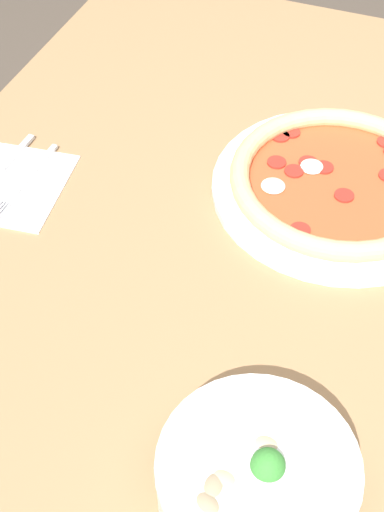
% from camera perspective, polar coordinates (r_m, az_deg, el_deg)
% --- Properties ---
extents(ground_plane, '(8.00, 8.00, 0.00)m').
position_cam_1_polar(ground_plane, '(1.56, 6.51, -17.58)').
color(ground_plane, '#4C4238').
extents(dining_table, '(1.08, 1.07, 0.77)m').
position_cam_1_polar(dining_table, '(1.00, 9.70, -1.75)').
color(dining_table, '#99724C').
rests_on(dining_table, ground_plane).
extents(pizza, '(0.33, 0.33, 0.04)m').
position_cam_1_polar(pizza, '(0.97, 11.44, 5.83)').
color(pizza, white).
rests_on(pizza, dining_table).
extents(bowl, '(0.19, 0.19, 0.08)m').
position_cam_1_polar(bowl, '(0.68, 5.17, -17.01)').
color(bowl, white).
rests_on(bowl, dining_table).
extents(napkin, '(0.17, 0.17, 0.00)m').
position_cam_1_polar(napkin, '(1.00, -14.58, 5.61)').
color(napkin, white).
rests_on(napkin, dining_table).
extents(fork, '(0.02, 0.18, 0.00)m').
position_cam_1_polar(fork, '(0.99, -13.42, 5.56)').
color(fork, silver).
rests_on(fork, napkin).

